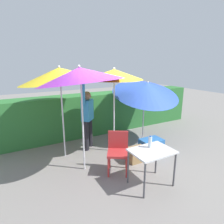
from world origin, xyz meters
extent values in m
plane|color=gray|center=(0.00, 0.00, 0.00)|extent=(24.00, 24.00, 0.00)
cube|color=#2D7033|center=(0.00, 1.87, 0.67)|extent=(8.00, 0.70, 1.33)
cylinder|color=silver|center=(0.06, 0.29, 0.97)|extent=(0.04, 0.04, 1.93)
cone|color=yellow|center=(0.05, 0.29, 2.06)|extent=(1.43, 1.43, 0.26)
sphere|color=silver|center=(0.05, 0.29, 2.20)|extent=(0.05, 0.05, 0.05)
cylinder|color=silver|center=(1.26, 0.60, 0.71)|extent=(0.04, 0.04, 1.42)
cone|color=blue|center=(1.31, 0.59, 1.59)|extent=(2.04, 2.00, 1.05)
sphere|color=silver|center=(1.36, 0.58, 1.77)|extent=(0.05, 0.05, 0.05)
cylinder|color=silver|center=(-1.19, 0.65, 0.95)|extent=(0.04, 0.04, 1.90)
cone|color=yellow|center=(-1.19, 0.64, 2.07)|extent=(1.90, 1.89, 0.57)
sphere|color=silver|center=(-1.20, 0.63, 2.25)|extent=(0.05, 0.05, 0.05)
cylinder|color=silver|center=(-0.98, -0.19, 0.97)|extent=(0.04, 0.04, 1.95)
cone|color=purple|center=(-1.00, -0.20, 2.10)|extent=(1.81, 1.80, 0.64)
sphere|color=silver|center=(-1.01, -0.21, 2.27)|extent=(0.05, 0.05, 0.05)
cylinder|color=black|center=(-0.58, 0.70, 0.41)|extent=(0.14, 0.14, 0.82)
cylinder|color=black|center=(-0.38, 0.90, 0.41)|extent=(0.14, 0.14, 0.82)
cube|color=#338EC6|center=(-0.48, 0.80, 1.10)|extent=(0.41, 0.41, 0.56)
sphere|color=#8C6647|center=(-0.48, 0.80, 1.49)|extent=(0.22, 0.22, 0.22)
cylinder|color=#338EC6|center=(-0.64, 0.64, 1.60)|extent=(0.13, 0.13, 0.56)
cylinder|color=#8C6647|center=(-0.32, 0.97, 1.08)|extent=(0.13, 0.13, 0.52)
cylinder|color=#B72D2D|center=(-0.65, -0.73, 0.22)|extent=(0.04, 0.04, 0.44)
cylinder|color=#B72D2D|center=(-0.33, -0.93, 0.22)|extent=(0.04, 0.04, 0.44)
cylinder|color=#B72D2D|center=(-0.45, -0.41, 0.22)|extent=(0.04, 0.04, 0.44)
cylinder|color=#B72D2D|center=(-0.13, -0.61, 0.22)|extent=(0.04, 0.04, 0.44)
cube|color=#B72D2D|center=(-0.39, -0.67, 0.47)|extent=(0.61, 0.61, 0.05)
cube|color=#B72D2D|center=(-0.28, -0.50, 0.69)|extent=(0.39, 0.27, 0.40)
cube|color=#2D6BB7|center=(0.83, -0.32, 0.20)|extent=(0.57, 0.40, 0.40)
cube|color=#9E7A4C|center=(0.26, -0.46, 0.18)|extent=(0.43, 0.28, 0.36)
cylinder|color=#4C4C51|center=(0.32, -1.09, 0.35)|extent=(0.04, 0.04, 0.70)
cylinder|color=#4C4C51|center=(-0.40, -1.09, 0.35)|extent=(0.04, 0.04, 0.70)
cylinder|color=#4C4C51|center=(0.32, -1.61, 0.35)|extent=(0.04, 0.04, 0.70)
cylinder|color=#4C4C51|center=(-0.40, -1.61, 0.35)|extent=(0.04, 0.04, 0.70)
cube|color=silver|center=(-0.04, -1.35, 0.72)|extent=(0.80, 0.60, 0.03)
cylinder|color=silver|center=(0.01, -1.22, 0.84)|extent=(0.07, 0.07, 0.22)
cylinder|color=#2D60B7|center=(0.01, -1.22, 0.96)|extent=(0.04, 0.04, 0.02)
camera|label=1|loc=(-2.31, -3.91, 2.37)|focal=30.98mm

